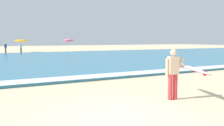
{
  "coord_description": "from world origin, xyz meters",
  "views": [
    {
      "loc": [
        -3.27,
        -5.63,
        2.05
      ],
      "look_at": [
        1.62,
        3.31,
        1.1
      ],
      "focal_mm": 40.36,
      "sensor_mm": 36.0,
      "label": 1
    }
  ],
  "objects_px": {
    "surfer_with_board": "(179,70)",
    "beachgoer_near_row_left": "(21,48)",
    "beach_umbrella_4": "(69,40)",
    "beach_umbrella_3": "(21,41)",
    "beachgoer_near_row_mid": "(6,48)"
  },
  "relations": [
    {
      "from": "surfer_with_board",
      "to": "beachgoer_near_row_left",
      "type": "bearing_deg",
      "value": 90.13
    },
    {
      "from": "beach_umbrella_4",
      "to": "beachgoer_near_row_left",
      "type": "bearing_deg",
      "value": -172.13
    },
    {
      "from": "beach_umbrella_4",
      "to": "beachgoer_near_row_left",
      "type": "distance_m",
      "value": 7.91
    },
    {
      "from": "beach_umbrella_3",
      "to": "beach_umbrella_4",
      "type": "xyz_separation_m",
      "value": [
        7.08,
        -2.73,
        0.02
      ]
    },
    {
      "from": "beachgoer_near_row_left",
      "to": "beach_umbrella_4",
      "type": "bearing_deg",
      "value": 7.87
    },
    {
      "from": "surfer_with_board",
      "to": "beach_umbrella_3",
      "type": "height_order",
      "value": "beach_umbrella_3"
    },
    {
      "from": "beach_umbrella_4",
      "to": "surfer_with_board",
      "type": "bearing_deg",
      "value": -102.78
    },
    {
      "from": "surfer_with_board",
      "to": "beachgoer_near_row_mid",
      "type": "distance_m",
      "value": 33.4
    },
    {
      "from": "surfer_with_board",
      "to": "beach_umbrella_4",
      "type": "height_order",
      "value": "beach_umbrella_4"
    },
    {
      "from": "beachgoer_near_row_left",
      "to": "beachgoer_near_row_mid",
      "type": "relative_size",
      "value": 1.0
    },
    {
      "from": "beach_umbrella_3",
      "to": "beachgoer_near_row_mid",
      "type": "distance_m",
      "value": 4.45
    },
    {
      "from": "beach_umbrella_3",
      "to": "beach_umbrella_4",
      "type": "bearing_deg",
      "value": -21.12
    },
    {
      "from": "surfer_with_board",
      "to": "beach_umbrella_3",
      "type": "relative_size",
      "value": 1.26
    },
    {
      "from": "beachgoer_near_row_mid",
      "to": "beachgoer_near_row_left",
      "type": "bearing_deg",
      "value": -12.77
    },
    {
      "from": "surfer_with_board",
      "to": "beachgoer_near_row_mid",
      "type": "bearing_deg",
      "value": 93.65
    }
  ]
}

